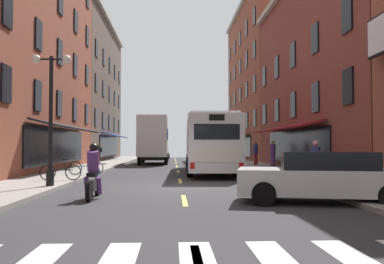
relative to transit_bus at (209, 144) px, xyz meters
name	(u,v)px	position (x,y,z in m)	size (l,w,h in m)	color
ground_plane	(182,189)	(-1.82, -8.74, -1.74)	(34.80, 80.00, 0.10)	#333335
lane_centre_dashes	(182,188)	(-1.82, -8.99, -1.69)	(0.14, 73.90, 0.01)	#DBCC4C
sidewalk_left	(22,187)	(-7.72, -8.74, -1.62)	(3.00, 80.00, 0.14)	gray
sidewalk_right	(335,185)	(4.08, -8.74, -1.62)	(3.00, 80.00, 0.14)	gray
transit_bus	(209,144)	(0.00, 0.00, 0.00)	(2.92, 12.13, 3.22)	silver
box_truck	(154,140)	(-3.79, 11.22, 0.38)	(2.50, 7.70, 4.03)	#B21E19
sedan_near	(161,153)	(-3.50, 23.42, -1.00)	(2.03, 4.49, 1.33)	#515154
sedan_mid	(322,177)	(2.00, -12.98, -0.97)	(4.82, 2.83, 1.42)	silver
motorcycle_rider	(93,175)	(-4.53, -11.76, -0.98)	(0.62, 2.07, 1.66)	black
bicycle_near	(86,167)	(-6.50, -3.48, -1.19)	(1.70, 0.48, 0.91)	black
bicycle_mid	(61,172)	(-6.85, -6.82, -1.19)	(1.71, 0.48, 0.91)	black
pedestrian_near	(98,154)	(-7.69, 6.17, -0.68)	(0.52, 0.45, 1.65)	maroon
pedestrian_mid	(256,153)	(4.06, 5.85, -0.61)	(0.36, 0.36, 1.81)	maroon
pedestrian_far	(273,154)	(4.38, 1.95, -0.62)	(0.36, 0.36, 1.80)	#66387F
pedestrian_rear	(316,161)	(3.40, -8.59, -0.71)	(0.36, 0.36, 1.64)	#B29947
street_lamp_twin	(51,112)	(-6.59, -9.15, 1.11)	(1.42, 0.32, 4.77)	black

